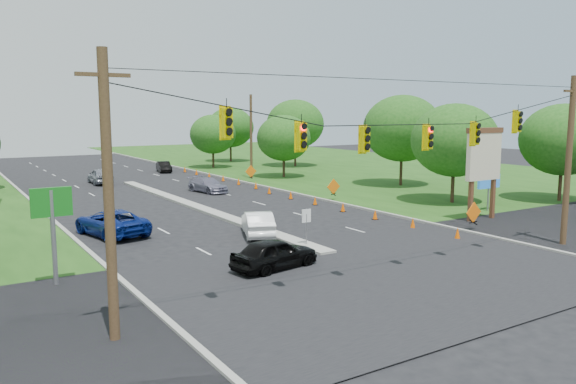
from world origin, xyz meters
TOP-DOWN VIEW (x-y plane):
  - ground at (0.00, 0.00)m, footprint 160.00×160.00m
  - grass_right at (30.00, 20.00)m, footprint 40.00×160.00m
  - cross_street at (0.00, 0.00)m, footprint 160.00×14.00m
  - curb_left at (-10.10, 30.00)m, footprint 0.25×110.00m
  - curb_right at (10.10, 30.00)m, footprint 0.25×110.00m
  - median at (0.00, 21.00)m, footprint 1.00×34.00m
  - median_sign at (0.00, 6.00)m, footprint 0.55×0.06m
  - signal_span at (-0.05, -1.00)m, footprint 25.60×0.32m
  - utility_pole_far_right at (12.50, 35.00)m, footprint 0.28×0.28m
  - pylon_sign at (14.31, 6.20)m, footprint 5.90×2.30m
  - cone_0 at (8.28, 3.00)m, footprint 0.32×0.32m
  - cone_1 at (8.28, 6.50)m, footprint 0.32×0.32m
  - cone_2 at (8.28, 10.00)m, footprint 0.32×0.32m
  - cone_3 at (8.28, 13.50)m, footprint 0.32×0.32m
  - cone_4 at (8.28, 17.00)m, footprint 0.32×0.32m
  - cone_5 at (8.28, 20.50)m, footprint 0.32×0.32m
  - cone_6 at (8.28, 24.00)m, footprint 0.32×0.32m
  - cone_7 at (8.88, 27.50)m, footprint 0.32×0.32m
  - cone_8 at (8.88, 31.00)m, footprint 0.32×0.32m
  - cone_9 at (8.88, 34.50)m, footprint 0.32×0.32m
  - cone_10 at (8.88, 38.00)m, footprint 0.32×0.32m
  - cone_11 at (8.88, 41.50)m, footprint 0.32×0.32m
  - cone_12 at (8.88, 45.00)m, footprint 0.32×0.32m
  - work_sign_0 at (10.80, 4.00)m, footprint 1.27×0.58m
  - work_sign_1 at (10.80, 18.00)m, footprint 1.27×0.58m
  - work_sign_2 at (10.80, 32.00)m, footprint 1.27×0.58m
  - tree_7 at (18.00, 12.00)m, footprint 6.72×6.72m
  - tree_8 at (22.00, 22.00)m, footprint 7.56×7.56m
  - tree_9 at (16.00, 34.00)m, footprint 5.88×5.88m
  - tree_10 at (24.00, 44.00)m, footprint 7.56×7.56m
  - tree_11 at (20.00, 55.00)m, footprint 6.72×6.72m
  - tree_12 at (14.00, 48.00)m, footprint 5.88×5.88m
  - tree_13 at (26.00, 8.00)m, footprint 6.72×6.72m
  - black_sedan at (-3.59, 3.29)m, footprint 4.51×2.44m
  - white_sedan at (-0.79, 9.86)m, footprint 3.09×4.66m
  - blue_pickup at (-7.95, 14.51)m, footprint 3.63×5.90m
  - silver_car_far at (4.19, 27.92)m, footprint 2.56×4.80m
  - silver_car_oncoming at (-2.44, 39.13)m, footprint 2.05×4.78m
  - dark_car_receding at (6.80, 46.46)m, footprint 2.05×4.08m

SIDE VIEW (x-z plane):
  - ground at x=0.00m, z-range 0.00..0.00m
  - grass_right at x=30.00m, z-range -0.03..0.03m
  - cross_street at x=0.00m, z-range -0.01..0.01m
  - curb_left at x=-10.10m, z-range -0.08..0.08m
  - curb_right at x=10.10m, z-range -0.08..0.08m
  - median at x=0.00m, z-range -0.09..0.09m
  - cone_0 at x=8.28m, z-range 0.00..0.70m
  - cone_1 at x=8.28m, z-range 0.00..0.70m
  - cone_2 at x=8.28m, z-range 0.00..0.70m
  - cone_3 at x=8.28m, z-range 0.00..0.70m
  - cone_4 at x=8.28m, z-range 0.00..0.70m
  - cone_5 at x=8.28m, z-range 0.00..0.70m
  - cone_6 at x=8.28m, z-range 0.00..0.70m
  - cone_7 at x=8.88m, z-range 0.00..0.70m
  - cone_8 at x=8.88m, z-range 0.00..0.70m
  - cone_9 at x=8.88m, z-range 0.00..0.70m
  - cone_10 at x=8.88m, z-range 0.00..0.70m
  - cone_11 at x=8.88m, z-range 0.00..0.70m
  - cone_12 at x=8.88m, z-range 0.00..0.70m
  - dark_car_receding at x=6.80m, z-range 0.00..1.28m
  - silver_car_far at x=4.19m, z-range 0.00..1.32m
  - white_sedan at x=-0.79m, z-range 0.00..1.45m
  - black_sedan at x=-3.59m, z-range 0.00..1.46m
  - blue_pickup at x=-7.95m, z-range 0.00..1.52m
  - silver_car_oncoming at x=-2.44m, z-range 0.00..1.61m
  - work_sign_0 at x=10.80m, z-range 0.41..1.78m
  - work_sign_1 at x=10.80m, z-range 0.41..1.78m
  - work_sign_2 at x=10.80m, z-range 0.41..1.78m
  - median_sign at x=0.00m, z-range 0.44..2.49m
  - pylon_sign at x=14.31m, z-range 0.94..7.06m
  - tree_9 at x=16.00m, z-range 0.91..7.77m
  - tree_12 at x=14.00m, z-range 0.91..7.77m
  - utility_pole_far_right at x=12.50m, z-range 0.00..9.00m
  - tree_7 at x=18.00m, z-range 1.04..8.88m
  - tree_11 at x=20.00m, z-range 1.04..8.88m
  - tree_13 at x=26.00m, z-range 1.04..8.88m
  - signal_span at x=-0.05m, z-range 0.47..9.47m
  - tree_8 at x=22.00m, z-range 1.17..9.99m
  - tree_10 at x=24.00m, z-range 1.17..9.99m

